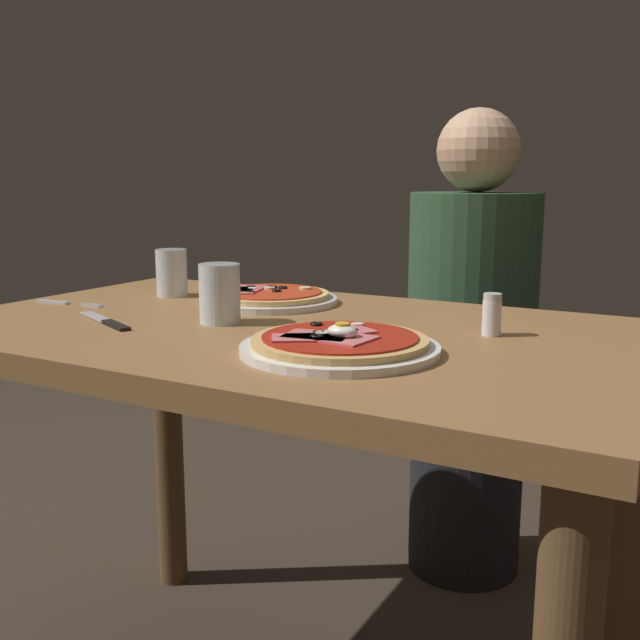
% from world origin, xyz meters
% --- Properties ---
extents(dining_table, '(1.19, 0.73, 0.77)m').
position_xyz_m(dining_table, '(0.00, 0.00, 0.64)').
color(dining_table, olive).
rests_on(dining_table, ground).
extents(pizza_foreground, '(0.29, 0.29, 0.05)m').
position_xyz_m(pizza_foreground, '(0.17, -0.13, 0.78)').
color(pizza_foreground, white).
rests_on(pizza_foreground, dining_table).
extents(pizza_across_left, '(0.27, 0.27, 0.03)m').
position_xyz_m(pizza_across_left, '(-0.15, 0.17, 0.78)').
color(pizza_across_left, white).
rests_on(pizza_across_left, dining_table).
extents(water_glass_near, '(0.06, 0.06, 0.10)m').
position_xyz_m(water_glass_near, '(-0.37, 0.15, 0.81)').
color(water_glass_near, silver).
rests_on(water_glass_near, dining_table).
extents(water_glass_far, '(0.07, 0.07, 0.10)m').
position_xyz_m(water_glass_far, '(-0.11, -0.04, 0.82)').
color(water_glass_far, silver).
rests_on(water_glass_far, dining_table).
extents(fork, '(0.16, 0.03, 0.00)m').
position_xyz_m(fork, '(-0.49, -0.03, 0.77)').
color(fork, silver).
rests_on(fork, dining_table).
extents(knife, '(0.18, 0.10, 0.01)m').
position_xyz_m(knife, '(-0.27, -0.13, 0.77)').
color(knife, silver).
rests_on(knife, dining_table).
extents(salt_shaker, '(0.03, 0.03, 0.07)m').
position_xyz_m(salt_shaker, '(0.33, 0.09, 0.80)').
color(salt_shaker, white).
rests_on(salt_shaker, dining_table).
extents(diner_person, '(0.32, 0.32, 1.18)m').
position_xyz_m(diner_person, '(0.09, 0.74, 0.56)').
color(diner_person, black).
rests_on(diner_person, ground).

